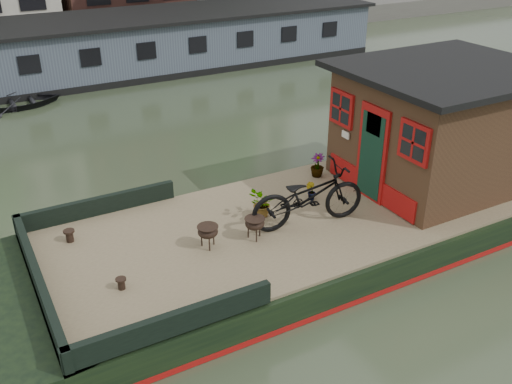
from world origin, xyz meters
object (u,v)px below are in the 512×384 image
bicycle (308,196)px  dinghy (17,98)px  cabin (441,125)px  brazier_front (255,228)px  brazier_rear (208,237)px

bicycle → dinghy: bicycle is taller
cabin → bicycle: bearing=-175.1°
bicycle → brazier_front: size_ratio=5.30×
brazier_rear → brazier_front: bearing=-9.7°
brazier_front → brazier_rear: brazier_rear is taller
brazier_rear → dinghy: size_ratio=0.15×
brazier_rear → cabin: bearing=1.5°
cabin → brazier_rear: size_ratio=9.66×
bicycle → brazier_front: (-1.09, 0.01, -0.37)m
brazier_front → dinghy: size_ratio=0.15×
brazier_front → dinghy: 12.01m
cabin → bicycle: 3.50m
cabin → dinghy: size_ratio=1.47×
bicycle → brazier_front: bearing=97.3°
cabin → brazier_rear: cabin is taller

